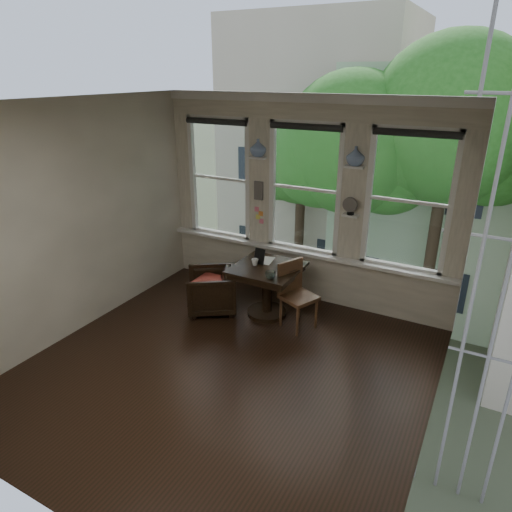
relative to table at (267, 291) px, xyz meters
The scene contains 25 objects.
ground 1.48m from the table, 82.57° to the right, with size 4.50×4.50×0.00m, color black.
ceiling 2.99m from the table, 82.57° to the right, with size 4.50×4.50×0.00m, color silver.
wall_back 1.41m from the table, 77.53° to the left, with size 4.50×4.50×0.00m, color silver.
wall_front 3.84m from the table, 87.12° to the right, with size 4.50×4.50×0.00m, color silver.
wall_left 2.74m from the table, 145.58° to the right, with size 4.50×4.50×0.00m, color silver.
wall_right 3.03m from the table, 30.17° to the right, with size 4.50×4.50×0.00m, color silver.
window_left 2.01m from the table, 146.58° to the left, with size 1.10×0.12×1.90m, color white, non-canonical shape.
window_center 1.58m from the table, 77.53° to the left, with size 1.10×0.12×1.90m, color white, non-canonical shape.
window_right 2.26m from the table, 27.06° to the left, with size 1.10×0.12×1.90m, color white, non-canonical shape.
shelf_left 1.95m from the table, 126.33° to the left, with size 0.26×0.16×0.03m, color white.
shelf_right 2.08m from the table, 38.94° to the left, with size 0.26×0.16×0.03m, color white.
intercom 1.54m from the table, 125.24° to the left, with size 0.14×0.06×0.28m, color #59544F.
sticky_notes 1.28m from the table, 125.06° to the left, with size 0.16×0.01×0.24m, color pink, non-canonical shape.
desk_fan 1.63m from the table, 38.17° to the left, with size 0.20×0.20×0.24m, color #59544F, non-canonical shape.
vase_left 2.08m from the table, 126.33° to the left, with size 0.24×0.24×0.25m, color silver.
vase_right 2.20m from the table, 38.94° to the left, with size 0.24×0.24×0.25m, color silver.
table is the anchor object (origin of this frame).
armchair_left 0.82m from the table, 160.42° to the right, with size 0.67×0.69×0.63m, color black.
cushion_red 0.82m from the table, 160.42° to the right, with size 0.45×0.45×0.06m, color maroon.
side_chair_right 0.55m from the table, 10.84° to the right, with size 0.42×0.42×0.92m, color #49271A, non-canonical shape.
laptop 0.46m from the table, ahead, with size 0.32×0.21×0.03m, color black.
mug 0.46m from the table, 168.09° to the right, with size 0.10×0.10×0.09m, color white.
drinking_glass 0.58m from the table, 56.84° to the right, with size 0.13×0.13×0.10m, color white.
tablet 0.51m from the table, 161.11° to the left, with size 0.16×0.02×0.22m, color black.
papers 0.44m from the table, 125.85° to the left, with size 0.22×0.30×0.00m, color silver.
Camera 1 is at (2.45, -3.77, 3.27)m, focal length 32.00 mm.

